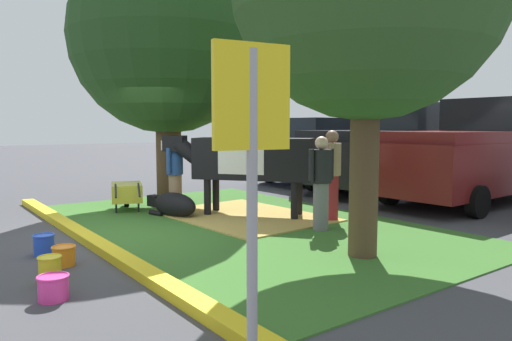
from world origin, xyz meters
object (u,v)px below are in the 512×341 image
(person_visitor_far, at_px, (332,173))
(person_handler, at_px, (321,181))
(calf_lying, at_px, (173,205))
(person_visitor_near, at_px, (175,173))
(wheelbarrow, at_px, (127,193))
(shade_tree_left, at_px, (167,39))
(bucket_yellow, at_px, (50,268))
(sedan_blue, at_px, (322,151))
(pickup_truck_maroon, at_px, (476,155))
(cow_holstein, at_px, (248,159))
(bucket_orange, at_px, (64,255))
(bucket_pink, at_px, (53,287))
(parking_sign, at_px, (252,167))
(pickup_truck_black, at_px, (389,150))
(bucket_blue, at_px, (44,244))

(person_visitor_far, bearing_deg, person_handler, -57.57)
(calf_lying, xyz_separation_m, person_visitor_near, (-0.49, 0.29, 0.58))
(person_handler, distance_m, wheelbarrow, 4.28)
(shade_tree_left, relative_size, calf_lying, 4.34)
(shade_tree_left, xyz_separation_m, bucket_yellow, (4.01, -3.48, -3.52))
(person_visitor_near, xyz_separation_m, sedan_blue, (-2.03, 6.19, 0.17))
(bucket_yellow, bearing_deg, person_visitor_near, 134.77)
(shade_tree_left, distance_m, sedan_blue, 6.60)
(person_handler, relative_size, sedan_blue, 0.36)
(pickup_truck_maroon, bearing_deg, cow_holstein, -108.29)
(bucket_orange, bearing_deg, cow_holstein, 108.97)
(bucket_orange, distance_m, sedan_blue, 10.25)
(person_handler, relative_size, bucket_pink, 4.96)
(wheelbarrow, height_order, pickup_truck_maroon, pickup_truck_maroon)
(person_visitor_far, distance_m, sedan_blue, 6.39)
(parking_sign, bearing_deg, cow_holstein, 144.62)
(calf_lying, xyz_separation_m, parking_sign, (6.31, -2.69, 1.32))
(calf_lying, bearing_deg, pickup_truck_black, 90.21)
(wheelbarrow, relative_size, pickup_truck_black, 0.29)
(pickup_truck_black, bearing_deg, parking_sign, -55.73)
(shade_tree_left, distance_m, bucket_yellow, 6.37)
(bucket_blue, distance_m, pickup_truck_maroon, 9.28)
(cow_holstein, relative_size, bucket_orange, 8.89)
(wheelbarrow, bearing_deg, calf_lying, 22.08)
(shade_tree_left, xyz_separation_m, bucket_blue, (2.75, -3.26, -3.52))
(cow_holstein, bearing_deg, pickup_truck_black, 98.88)
(person_visitor_near, bearing_deg, person_handler, 20.33)
(bucket_yellow, xyz_separation_m, pickup_truck_maroon, (-0.13, 9.37, 0.96))
(bucket_pink, bearing_deg, calf_lying, 137.62)
(bucket_orange, bearing_deg, parking_sign, -1.01)
(bucket_orange, relative_size, sedan_blue, 0.07)
(bucket_pink, bearing_deg, bucket_blue, 170.05)
(wheelbarrow, bearing_deg, pickup_truck_black, 80.72)
(person_visitor_near, distance_m, bucket_blue, 3.61)
(parking_sign, xyz_separation_m, bucket_blue, (-4.88, -0.01, -1.41))
(shade_tree_left, relative_size, person_visitor_far, 3.41)
(person_visitor_far, height_order, bucket_yellow, person_visitor_far)
(bucket_orange, relative_size, pickup_truck_black, 0.05)
(bucket_orange, height_order, pickup_truck_black, pickup_truck_black)
(shade_tree_left, xyz_separation_m, bucket_orange, (3.45, -3.18, -3.54))
(pickup_truck_maroon, bearing_deg, pickup_truck_black, 176.88)
(sedan_blue, bearing_deg, calf_lying, -68.80)
(person_visitor_far, height_order, bucket_orange, person_visitor_far)
(pickup_truck_maroon, bearing_deg, calf_lying, -111.57)
(bucket_yellow, bearing_deg, wheelbarrow, 147.87)
(bucket_pink, xyz_separation_m, pickup_truck_maroon, (-0.76, 9.49, 0.98))
(shade_tree_left, xyz_separation_m, pickup_truck_maroon, (3.88, 5.89, -2.56))
(bucket_orange, relative_size, bucket_yellow, 1.01)
(parking_sign, height_order, pickup_truck_black, pickup_truck_black)
(bucket_pink, height_order, pickup_truck_black, pickup_truck_black)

